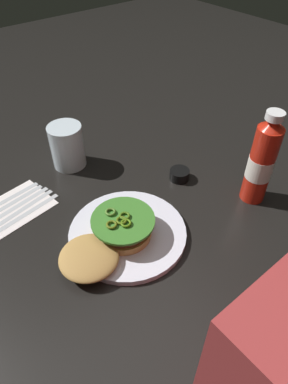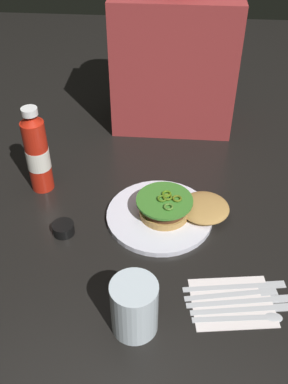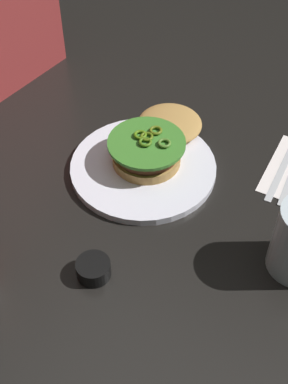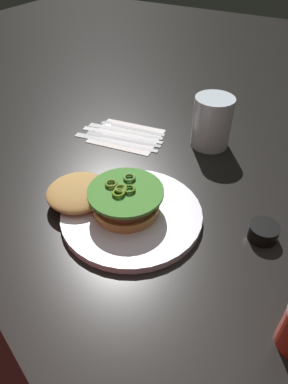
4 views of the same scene
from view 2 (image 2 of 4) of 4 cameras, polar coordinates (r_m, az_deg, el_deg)
ground_plane at (r=1.04m, az=-1.88°, el=-5.94°), size 3.00×3.00×0.00m
dinner_plate at (r=1.08m, az=1.99°, el=-3.05°), size 0.26×0.26×0.01m
burger_sandwich at (r=1.07m, az=4.53°, el=-1.92°), size 0.22×0.14×0.05m
ketchup_bottle at (r=1.14m, az=-13.48°, el=4.81°), size 0.06×0.06×0.23m
water_glass at (r=0.85m, az=-1.24°, el=-14.47°), size 0.09×0.09×0.12m
condiment_cup at (r=1.06m, az=-10.26°, el=-4.62°), size 0.05×0.05×0.03m
napkin at (r=0.94m, az=11.19°, el=-13.65°), size 0.18×0.15×0.00m
spoon_utensil at (r=0.92m, az=13.48°, el=-15.25°), size 0.18×0.04×0.00m
table_knife at (r=0.93m, az=13.03°, el=-14.28°), size 0.20×0.05×0.00m
butter_knife at (r=0.94m, az=12.81°, el=-13.34°), size 0.21×0.05×0.00m
fork_utensil at (r=0.95m, az=12.10°, el=-12.47°), size 0.19×0.05×0.00m
steak_knife at (r=0.96m, az=12.32°, el=-11.58°), size 0.22×0.05×0.00m
diner_person at (r=1.32m, az=3.95°, el=18.16°), size 0.35×0.18×0.58m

